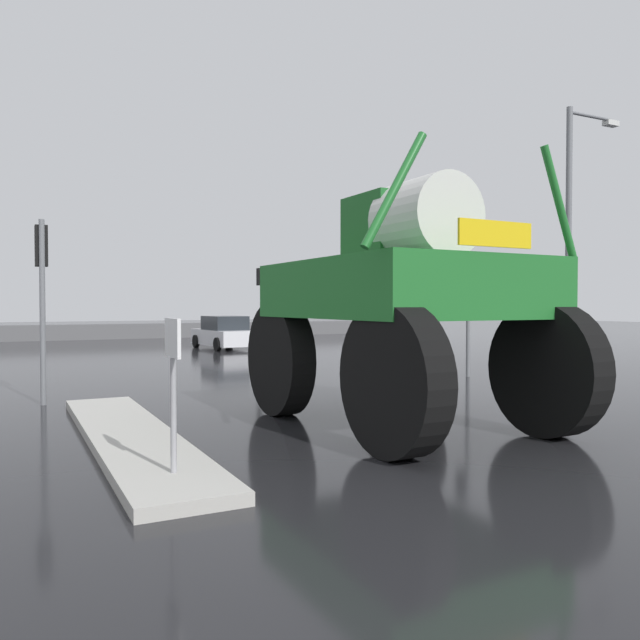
{
  "coord_description": "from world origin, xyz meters",
  "views": [
    {
      "loc": [
        -6.78,
        -3.04,
        2.04
      ],
      "look_at": [
        -1.29,
        7.8,
        1.74
      ],
      "focal_mm": 34.8,
      "sensor_mm": 36.0,
      "label": 1
    }
  ],
  "objects_px": {
    "traffic_signal_near_left": "(42,270)",
    "traffic_signal_far_left": "(260,288)",
    "streetlight_near_right": "(573,225)",
    "lane_arrow_sign": "(173,367)",
    "sedan_ahead": "(224,333)",
    "traffic_signal_near_right": "(465,281)",
    "oversize_sprayer": "(402,302)"
  },
  "relations": [
    {
      "from": "traffic_signal_far_left",
      "to": "traffic_signal_near_left",
      "type": "bearing_deg",
      "value": -125.88
    },
    {
      "from": "sedan_ahead",
      "to": "traffic_signal_far_left",
      "type": "height_order",
      "value": "traffic_signal_far_left"
    },
    {
      "from": "lane_arrow_sign",
      "to": "streetlight_near_right",
      "type": "height_order",
      "value": "streetlight_near_right"
    },
    {
      "from": "traffic_signal_near_right",
      "to": "traffic_signal_near_left",
      "type": "bearing_deg",
      "value": -180.0
    },
    {
      "from": "sedan_ahead",
      "to": "traffic_signal_near_right",
      "type": "relative_size",
      "value": 1.13
    },
    {
      "from": "traffic_signal_near_right",
      "to": "traffic_signal_far_left",
      "type": "distance_m",
      "value": 14.42
    },
    {
      "from": "sedan_ahead",
      "to": "lane_arrow_sign",
      "type": "bearing_deg",
      "value": 155.99
    },
    {
      "from": "sedan_ahead",
      "to": "streetlight_near_right",
      "type": "height_order",
      "value": "streetlight_near_right"
    },
    {
      "from": "streetlight_near_right",
      "to": "lane_arrow_sign",
      "type": "bearing_deg",
      "value": -155.2
    },
    {
      "from": "oversize_sprayer",
      "to": "traffic_signal_near_right",
      "type": "relative_size",
      "value": 1.56
    },
    {
      "from": "traffic_signal_near_left",
      "to": "traffic_signal_far_left",
      "type": "distance_m",
      "value": 17.78
    },
    {
      "from": "oversize_sprayer",
      "to": "traffic_signal_near_left",
      "type": "relative_size",
      "value": 1.54
    },
    {
      "from": "traffic_signal_near_left",
      "to": "lane_arrow_sign",
      "type": "bearing_deg",
      "value": -81.73
    },
    {
      "from": "traffic_signal_near_right",
      "to": "traffic_signal_far_left",
      "type": "xyz_separation_m",
      "value": [
        -0.61,
        14.4,
        0.15
      ]
    },
    {
      "from": "oversize_sprayer",
      "to": "traffic_signal_near_right",
      "type": "height_order",
      "value": "oversize_sprayer"
    },
    {
      "from": "lane_arrow_sign",
      "to": "traffic_signal_near_left",
      "type": "relative_size",
      "value": 0.46
    },
    {
      "from": "traffic_signal_near_right",
      "to": "streetlight_near_right",
      "type": "distance_m",
      "value": 3.97
    },
    {
      "from": "traffic_signal_near_left",
      "to": "streetlight_near_right",
      "type": "xyz_separation_m",
      "value": [
        14.53,
        -0.72,
        1.68
      ]
    },
    {
      "from": "oversize_sprayer",
      "to": "sedan_ahead",
      "type": "xyz_separation_m",
      "value": [
        3.04,
        19.02,
        -1.37
      ]
    },
    {
      "from": "sedan_ahead",
      "to": "traffic_signal_far_left",
      "type": "xyz_separation_m",
      "value": [
        2.05,
        0.58,
        2.15
      ]
    },
    {
      "from": "lane_arrow_sign",
      "to": "traffic_signal_near_right",
      "type": "height_order",
      "value": "traffic_signal_near_right"
    },
    {
      "from": "sedan_ahead",
      "to": "traffic_signal_near_right",
      "type": "bearing_deg",
      "value": -173.65
    },
    {
      "from": "sedan_ahead",
      "to": "streetlight_near_right",
      "type": "distance_m",
      "value": 16.23
    },
    {
      "from": "traffic_signal_near_left",
      "to": "traffic_signal_far_left",
      "type": "bearing_deg",
      "value": 54.12
    },
    {
      "from": "lane_arrow_sign",
      "to": "traffic_signal_near_left",
      "type": "xyz_separation_m",
      "value": [
        -1.01,
        6.97,
        1.4
      ]
    },
    {
      "from": "sedan_ahead",
      "to": "traffic_signal_near_left",
      "type": "distance_m",
      "value": 16.29
    },
    {
      "from": "oversize_sprayer",
      "to": "traffic_signal_far_left",
      "type": "bearing_deg",
      "value": -15.53
    },
    {
      "from": "traffic_signal_near_left",
      "to": "traffic_signal_near_right",
      "type": "xyz_separation_m",
      "value": [
        11.02,
        0.0,
        -0.03
      ]
    },
    {
      "from": "lane_arrow_sign",
      "to": "sedan_ahead",
      "type": "xyz_separation_m",
      "value": [
        7.36,
        20.79,
        -0.63
      ]
    },
    {
      "from": "traffic_signal_near_right",
      "to": "traffic_signal_far_left",
      "type": "height_order",
      "value": "traffic_signal_far_left"
    },
    {
      "from": "streetlight_near_right",
      "to": "traffic_signal_far_left",
      "type": "bearing_deg",
      "value": 105.21
    },
    {
      "from": "sedan_ahead",
      "to": "traffic_signal_far_left",
      "type": "distance_m",
      "value": 3.03
    }
  ]
}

